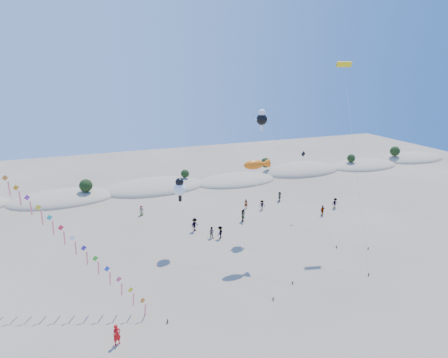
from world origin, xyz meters
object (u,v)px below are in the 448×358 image
at_px(fish_kite, 257,165).
at_px(parafoil_kite, 345,70).
at_px(flyer_foreground, 117,335).
at_px(kite_train, 29,200).

distance_m(fish_kite, parafoil_kite, 16.79).
relative_size(fish_kite, flyer_foreground, 6.40).
bearing_deg(parafoil_kite, fish_kite, -169.11).
xyz_separation_m(kite_train, fish_kite, (23.57, 0.11, 1.23)).
xyz_separation_m(fish_kite, flyer_foreground, (-17.30, -10.32, -10.27)).
bearing_deg(kite_train, parafoil_kite, 4.09).
bearing_deg(flyer_foreground, fish_kite, 9.83).
height_order(kite_train, flyer_foreground, kite_train).
bearing_deg(flyer_foreground, kite_train, 100.58).
height_order(parafoil_kite, flyer_foreground, parafoil_kite).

